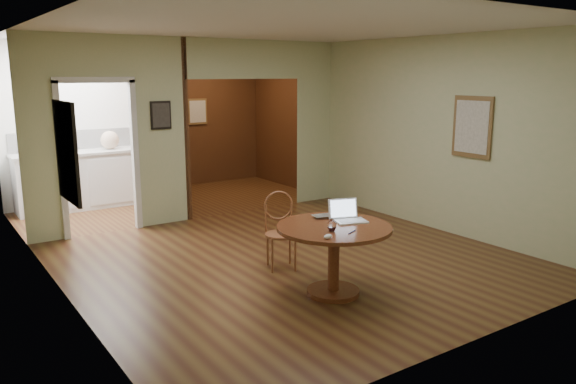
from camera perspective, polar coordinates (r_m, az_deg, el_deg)
floor at (r=6.71m, az=0.67°, el=-7.04°), size 5.00×5.00×0.00m
room_shell at (r=8.92m, az=-13.41°, el=5.86°), size 5.20×7.50×5.00m
dining_table at (r=5.61m, az=4.69°, el=-5.25°), size 1.14×1.14×0.71m
chair at (r=6.39m, az=-0.80°, el=-3.45°), size 0.48×0.48×0.88m
open_laptop at (r=5.74m, az=6.01°, el=-2.32°), size 0.36×0.36×0.22m
closed_laptop at (r=5.84m, az=4.41°, el=-2.52°), size 0.39×0.29×0.03m
mouse at (r=5.12m, az=4.07°, el=-4.52°), size 0.11×0.08×0.04m
wine_glass at (r=5.36m, az=4.48°, el=-3.45°), size 0.09×0.09×0.10m
pen at (r=5.34m, az=6.52°, el=-4.05°), size 0.13×0.06×0.01m
kitchen_cabinet at (r=9.82m, az=-20.31°, el=1.17°), size 2.06×0.60×0.94m
grocery_bag at (r=9.86m, az=-17.65°, el=5.04°), size 0.34×0.30×0.30m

